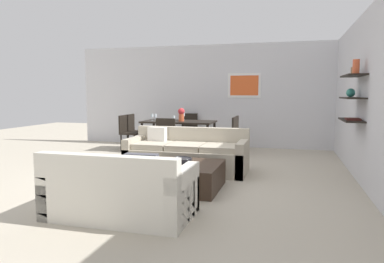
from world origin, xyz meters
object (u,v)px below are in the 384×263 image
Objects in this scene: sofa_beige at (187,155)px; dining_chair_right_near at (229,133)px; wine_glass_left_near at (152,116)px; centerpiece_vase at (181,114)px; dining_table at (179,124)px; decorative_bowl at (182,160)px; wine_glass_foot at (174,118)px; wine_glass_left_far at (155,116)px; dining_chair_right_far at (232,132)px; dining_chair_foot at (167,135)px; dining_chair_left_far at (134,129)px; wine_glass_head at (183,115)px; loveseat_white at (121,192)px; dining_chair_head at (188,128)px; coffee_table at (179,176)px; dining_chair_left_near at (128,130)px.

dining_chair_right_near reaches higher than sofa_beige.
centerpiece_vase is (0.73, 0.07, 0.05)m from wine_glass_left_near.
centerpiece_vase is at bearing -28.52° from dining_table.
wine_glass_foot is at bearing 110.62° from decorative_bowl.
dining_table is 0.42m from wine_glass_foot.
dining_chair_right_near is 5.51× the size of wine_glass_left_far.
wine_glass_left_far is at bearing 168.20° from centerpiece_vase.
centerpiece_vase reaches higher than wine_glass_foot.
wine_glass_foot reaches higher than dining_chair_right_near.
dining_chair_foot is at bearing -140.40° from dining_chair_right_far.
centerpiece_vase is (1.35, -0.24, 0.42)m from dining_chair_left_far.
dining_chair_right_far is 4.86× the size of wine_glass_head.
loveseat_white is at bearing -81.54° from wine_glass_head.
dining_chair_right_near is at bearing 83.05° from loveseat_white.
dining_chair_left_far is 5.17× the size of wine_glass_left_near.
decorative_bowl is at bearing -71.70° from dining_table.
dining_chair_head is at bearing 90.00° from dining_chair_foot.
sofa_beige is 3.09m from dining_chair_left_far.
centerpiece_vase reaches higher than dining_table.
wine_glass_left_near is at bearing 118.24° from coffee_table.
dining_chair_left_near is at bearing 138.03° from sofa_beige.
centerpiece_vase is at bearing 106.54° from coffee_table.
dining_chair_left_far and dining_chair_foot have the same top height.
wine_glass_left_far is at bearing 90.00° from wine_glass_left_near.
sofa_beige is 1.78× the size of coffee_table.
wine_glass_foot is (0.65, -0.28, -0.02)m from wine_glass_left_near.
wine_glass_foot is at bearing 99.99° from loveseat_white.
loveseat_white is at bearing -80.84° from dining_table.
sofa_beige is 14.40× the size of wine_glass_foot.
loveseat_white is at bearing -80.01° from wine_glass_foot.
coffee_table is 3.41m from centerpiece_vase.
decorative_bowl is 4.11m from dining_chair_left_far.
sofa_beige is 2.51m from wine_glass_left_near.
centerpiece_vase is at bearing 6.69° from dining_chair_left_near.
dining_chair_left_far and dining_chair_head have the same top height.
sofa_beige is 2.65m from wine_glass_head.
decorative_bowl is 0.34× the size of dining_chair_left_near.
decorative_bowl is 2.57m from dining_chair_foot.
sofa_beige is 1.19m from coffee_table.
wine_glass_head is at bearing 24.74° from dining_chair_left_near.
wine_glass_head is at bearing 90.00° from wine_glass_foot.
sofa_beige is 1.15m from decorative_bowl.
centerpiece_vase is at bearing 84.52° from dining_chair_foot.
dining_chair_right_near is 1.28m from centerpiece_vase.
dining_chair_left_near is at bearing -153.38° from wine_glass_left_far.
dining_table reaches higher than coffee_table.
sofa_beige is 6.87× the size of centerpiece_vase.
dining_chair_right_near is (0.22, 2.99, 0.08)m from decorative_bowl.
loveseat_white is at bearing -102.76° from decorative_bowl.
dining_chair_right_near is 4.86× the size of wine_glass_head.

